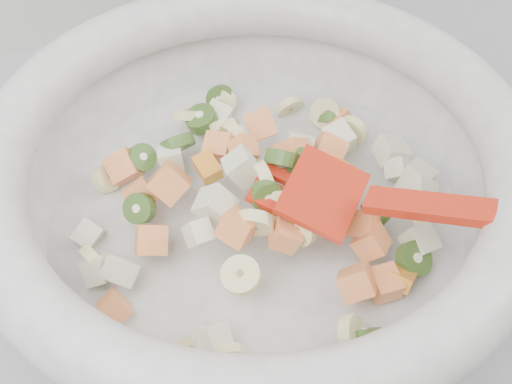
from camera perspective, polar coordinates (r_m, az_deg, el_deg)
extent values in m
cylinder|color=white|center=(0.55, 0.00, -2.72)|extent=(0.33, 0.33, 0.02)
torus|color=white|center=(0.49, 0.00, 2.87)|extent=(0.40, 0.40, 0.04)
cylinder|color=beige|center=(0.47, 7.69, -11.24)|extent=(0.03, 0.03, 0.03)
cylinder|color=beige|center=(0.46, -2.07, -13.21)|extent=(0.03, 0.01, 0.03)
cylinder|color=beige|center=(0.57, -2.51, 5.11)|extent=(0.03, 0.02, 0.03)
cylinder|color=beige|center=(0.59, 7.77, 4.92)|extent=(0.03, 0.03, 0.03)
cylinder|color=beige|center=(0.51, -12.81, -5.21)|extent=(0.03, 0.03, 0.03)
cylinder|color=beige|center=(0.49, -0.09, -2.48)|extent=(0.03, 0.03, 0.04)
cylinder|color=beige|center=(0.55, -1.68, 4.62)|extent=(0.02, 0.04, 0.04)
cylinder|color=beige|center=(0.51, 5.24, 0.44)|extent=(0.03, 0.02, 0.03)
cylinder|color=beige|center=(0.49, 3.62, -2.93)|extent=(0.03, 0.03, 0.04)
cylinder|color=beige|center=(0.60, -5.65, 6.14)|extent=(0.03, 0.03, 0.03)
cylinder|color=beige|center=(0.62, -2.57, 7.22)|extent=(0.02, 0.03, 0.03)
cylinder|color=beige|center=(0.62, 2.65, 6.83)|extent=(0.04, 0.02, 0.03)
cylinder|color=beige|center=(0.50, 0.64, 1.16)|extent=(0.02, 0.03, 0.03)
cylinder|color=beige|center=(0.49, 1.91, -1.14)|extent=(0.03, 0.03, 0.03)
cylinder|color=beige|center=(0.61, 5.62, 6.29)|extent=(0.03, 0.03, 0.04)
cylinder|color=beige|center=(0.47, -1.23, -6.67)|extent=(0.04, 0.04, 0.02)
cylinder|color=beige|center=(0.57, -11.90, 1.03)|extent=(0.02, 0.03, 0.03)
cylinder|color=beige|center=(0.54, 12.88, -1.98)|extent=(0.02, 0.03, 0.03)
cylinder|color=beige|center=(0.47, -5.23, -12.78)|extent=(0.04, 0.04, 0.02)
cube|color=#FF9050|center=(0.57, 0.35, 5.41)|extent=(0.03, 0.03, 0.03)
cube|color=#FF9050|center=(0.52, 8.55, -2.56)|extent=(0.03, 0.03, 0.03)
cube|color=#FF9050|center=(0.48, -1.48, -2.86)|extent=(0.04, 0.03, 0.03)
cube|color=#FF9050|center=(0.56, 5.80, 3.23)|extent=(0.03, 0.04, 0.04)
cube|color=#FF9050|center=(0.54, -2.92, 3.57)|extent=(0.03, 0.03, 0.03)
cube|color=#FF9050|center=(0.49, -11.30, -9.03)|extent=(0.02, 0.03, 0.03)
cube|color=#FF9050|center=(0.51, -8.39, -3.81)|extent=(0.03, 0.03, 0.03)
cube|color=#FF9050|center=(0.49, 8.11, -7.19)|extent=(0.03, 0.03, 0.03)
cube|color=#FF9050|center=(0.51, 9.23, -4.02)|extent=(0.03, 0.03, 0.03)
cube|color=#FF9050|center=(0.54, -9.26, -0.24)|extent=(0.03, 0.03, 0.03)
cube|color=#FF9050|center=(0.49, 2.38, -3.36)|extent=(0.03, 0.03, 0.02)
cube|color=#FF9050|center=(0.53, 3.00, 3.07)|extent=(0.03, 0.03, 0.03)
cube|color=#FF9050|center=(0.53, -6.95, 0.73)|extent=(0.04, 0.03, 0.04)
cube|color=#FF9050|center=(0.61, 6.60, 5.76)|extent=(0.03, 0.02, 0.02)
cube|color=#FF9050|center=(0.50, 10.29, -7.19)|extent=(0.02, 0.02, 0.02)
cube|color=#FF9050|center=(0.52, -0.99, 3.43)|extent=(0.02, 0.02, 0.03)
cube|color=#FF9050|center=(0.56, -10.54, 2.02)|extent=(0.03, 0.03, 0.03)
cylinder|color=#64A637|center=(0.62, -2.83, 7.42)|extent=(0.03, 0.03, 0.03)
cylinder|color=#64A637|center=(0.52, -9.31, -1.30)|extent=(0.03, 0.03, 0.03)
cylinder|color=#64A637|center=(0.52, 3.91, 1.55)|extent=(0.04, 0.03, 0.04)
cylinder|color=#64A637|center=(0.51, 2.09, 2.61)|extent=(0.04, 0.03, 0.04)
cylinder|color=#64A637|center=(0.49, 0.82, -0.34)|extent=(0.03, 0.02, 0.03)
cylinder|color=#64A637|center=(0.61, 6.07, 5.84)|extent=(0.04, 0.03, 0.03)
cylinder|color=#64A637|center=(0.48, 8.61, -11.39)|extent=(0.03, 0.02, 0.03)
cylinder|color=#64A637|center=(0.53, 9.60, -1.48)|extent=(0.02, 0.03, 0.03)
cylinder|color=#64A637|center=(0.56, -9.15, 2.71)|extent=(0.03, 0.03, 0.03)
cylinder|color=#64A637|center=(0.52, 4.02, 2.38)|extent=(0.02, 0.02, 0.02)
cylinder|color=#64A637|center=(0.59, -4.38, 5.83)|extent=(0.03, 0.03, 0.02)
cylinder|color=#64A637|center=(0.50, 3.49, -1.89)|extent=(0.03, 0.04, 0.03)
cylinder|color=#64A637|center=(0.51, 12.52, -5.28)|extent=(0.03, 0.03, 0.03)
cylinder|color=#64A637|center=(0.56, -6.27, 3.88)|extent=(0.03, 0.03, 0.03)
cube|color=white|center=(0.56, -6.81, 2.67)|extent=(0.02, 0.02, 0.02)
cube|color=white|center=(0.47, -3.61, -11.80)|extent=(0.02, 0.03, 0.03)
cube|color=white|center=(0.51, 5.53, -0.15)|extent=(0.03, 0.02, 0.03)
cube|color=white|center=(0.52, 13.00, -3.93)|extent=(0.03, 0.03, 0.03)
cube|color=white|center=(0.49, -3.29, -1.08)|extent=(0.04, 0.03, 0.03)
cube|color=white|center=(0.58, 10.78, 3.19)|extent=(0.03, 0.02, 0.02)
cube|color=white|center=(0.57, 6.62, 4.29)|extent=(0.03, 0.03, 0.03)
cube|color=white|center=(0.60, -3.16, 6.00)|extent=(0.03, 0.03, 0.03)
cube|color=white|center=(0.47, -3.47, -11.74)|extent=(0.03, 0.03, 0.03)
cube|color=white|center=(0.51, -12.46, -6.10)|extent=(0.03, 0.03, 0.03)
cube|color=white|center=(0.56, 12.82, 1.16)|extent=(0.03, 0.03, 0.03)
cube|color=white|center=(0.49, -4.64, -3.29)|extent=(0.02, 0.03, 0.03)
cube|color=white|center=(0.50, -10.85, -6.23)|extent=(0.03, 0.02, 0.03)
cube|color=white|center=(0.55, 12.82, -0.35)|extent=(0.04, 0.03, 0.04)
cube|color=white|center=(0.51, -1.09, 1.96)|extent=(0.03, 0.02, 0.03)
cube|color=white|center=(0.57, 11.27, 1.83)|extent=(0.02, 0.02, 0.03)
cube|color=white|center=(0.55, 3.46, 3.47)|extent=(0.03, 0.03, 0.03)
cube|color=white|center=(0.54, -13.26, -3.31)|extent=(0.03, 0.03, 0.03)
cube|color=yellow|center=(0.50, 11.60, -6.74)|extent=(0.03, 0.03, 0.02)
cube|color=yellow|center=(0.53, -3.91, 1.98)|extent=(0.02, 0.03, 0.02)
cube|color=yellow|center=(0.54, 6.64, 1.48)|extent=(0.02, 0.03, 0.02)
cube|color=red|center=(0.49, 5.35, -0.10)|extent=(0.08, 0.08, 0.02)
cube|color=red|center=(0.52, 2.38, 2.40)|extent=(0.03, 0.02, 0.01)
cube|color=red|center=(0.51, 1.82, 1.36)|extent=(0.03, 0.02, 0.01)
cube|color=red|center=(0.50, 1.25, 0.28)|extent=(0.03, 0.02, 0.01)
cube|color=red|center=(0.49, 0.66, -0.84)|extent=(0.03, 0.02, 0.01)
cube|color=red|center=(0.47, 19.73, -1.82)|extent=(0.16, 0.12, 0.05)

